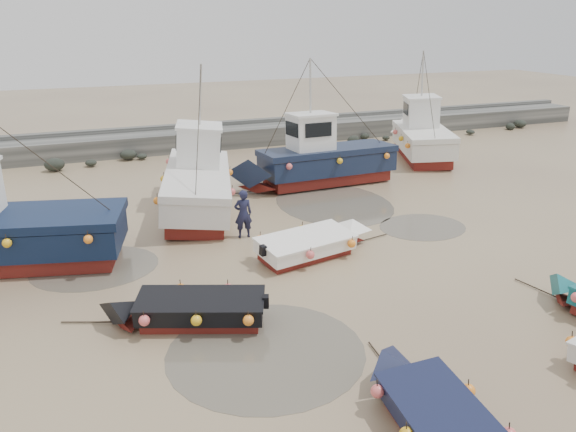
% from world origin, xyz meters
% --- Properties ---
extents(ground, '(120.00, 120.00, 0.00)m').
position_xyz_m(ground, '(0.00, 0.00, 0.00)').
color(ground, '#9E8B64').
rests_on(ground, ground).
extents(seawall, '(60.00, 4.92, 1.50)m').
position_xyz_m(seawall, '(0.05, 21.99, 0.63)').
color(seawall, slate).
rests_on(seawall, ground).
extents(puddle_a, '(5.15, 5.15, 0.01)m').
position_xyz_m(puddle_a, '(-4.11, -1.77, 0.00)').
color(puddle_a, '#595346').
rests_on(puddle_a, ground).
extents(puddle_b, '(3.62, 3.62, 0.01)m').
position_xyz_m(puddle_b, '(4.85, 4.47, 0.00)').
color(puddle_b, '#595346').
rests_on(puddle_b, ground).
extents(puddle_c, '(4.27, 4.27, 0.01)m').
position_xyz_m(puddle_c, '(-7.88, 5.23, 0.00)').
color(puddle_c, '#595346').
rests_on(puddle_c, ground).
extents(puddle_d, '(5.15, 5.15, 0.01)m').
position_xyz_m(puddle_d, '(2.80, 8.60, 0.00)').
color(puddle_d, '#595346').
rests_on(puddle_d, ground).
extents(dinghy_1, '(2.26, 5.82, 1.43)m').
position_xyz_m(dinghy_1, '(-1.83, -5.96, 0.55)').
color(dinghy_1, maroon).
rests_on(dinghy_1, ground).
extents(dinghy_4, '(5.59, 2.89, 1.43)m').
position_xyz_m(dinghy_4, '(-5.66, 0.36, 0.55)').
color(dinghy_4, maroon).
rests_on(dinghy_4, ground).
extents(dinghy_5, '(5.70, 2.42, 1.43)m').
position_xyz_m(dinghy_5, '(-0.49, 3.46, 0.55)').
color(dinghy_5, maroon).
rests_on(dinghy_5, ground).
extents(cabin_boat_1, '(4.82, 11.06, 6.22)m').
position_xyz_m(cabin_boat_1, '(-3.17, 10.45, 1.31)').
color(cabin_boat_1, maroon).
rests_on(cabin_boat_1, ground).
extents(cabin_boat_2, '(10.04, 3.12, 6.22)m').
position_xyz_m(cabin_boat_2, '(3.30, 11.66, 1.34)').
color(cabin_boat_2, maroon).
rests_on(cabin_boat_2, ground).
extents(cabin_boat_3, '(5.16, 9.16, 6.22)m').
position_xyz_m(cabin_boat_3, '(11.70, 14.88, 1.37)').
color(cabin_boat_3, maroon).
rests_on(cabin_boat_3, ground).
extents(person, '(0.73, 0.52, 1.92)m').
position_xyz_m(person, '(-2.30, 6.08, 0.00)').
color(person, '#1A1B35').
rests_on(person, ground).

